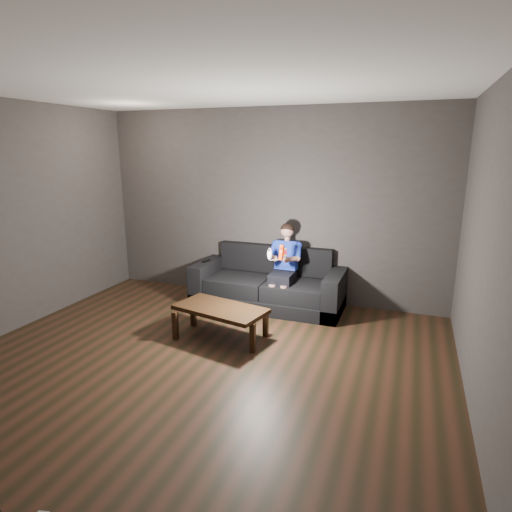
% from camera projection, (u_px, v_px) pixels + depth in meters
% --- Properties ---
extents(floor, '(5.00, 5.00, 0.00)m').
position_uv_depth(floor, '(186.00, 377.00, 4.12)').
color(floor, black).
rests_on(floor, ground).
extents(back_wall, '(5.00, 0.04, 2.70)m').
position_uv_depth(back_wall, '(269.00, 206.00, 6.07)').
color(back_wall, '#3A3533').
rests_on(back_wall, ground).
extents(right_wall, '(0.04, 5.00, 2.70)m').
position_uv_depth(right_wall, '(497.00, 266.00, 2.95)').
color(right_wall, '#3A3533').
rests_on(right_wall, ground).
extents(ceiling, '(5.00, 5.00, 0.02)m').
position_uv_depth(ceiling, '(173.00, 77.00, 3.47)').
color(ceiling, silver).
rests_on(ceiling, back_wall).
extents(sofa, '(2.06, 0.89, 0.80)m').
position_uv_depth(sofa, '(269.00, 287.00, 5.97)').
color(sofa, black).
rests_on(sofa, floor).
extents(child, '(0.44, 0.54, 1.09)m').
position_uv_depth(child, '(284.00, 260.00, 5.74)').
color(child, black).
rests_on(child, sofa).
extents(wii_remote_red, '(0.06, 0.08, 0.19)m').
position_uv_depth(wii_remote_red, '(282.00, 252.00, 5.28)').
color(wii_remote_red, red).
rests_on(wii_remote_red, child).
extents(nunchuk_white, '(0.09, 0.11, 0.16)m').
position_uv_depth(nunchuk_white, '(270.00, 254.00, 5.35)').
color(nunchuk_white, silver).
rests_on(nunchuk_white, child).
extents(wii_remote_black, '(0.05, 0.15, 0.03)m').
position_uv_depth(wii_remote_black, '(206.00, 261.00, 6.14)').
color(wii_remote_black, black).
rests_on(wii_remote_black, sofa).
extents(coffee_table, '(1.13, 0.73, 0.38)m').
position_uv_depth(coffee_table, '(221.00, 311.00, 4.89)').
color(coffee_table, black).
rests_on(coffee_table, floor).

